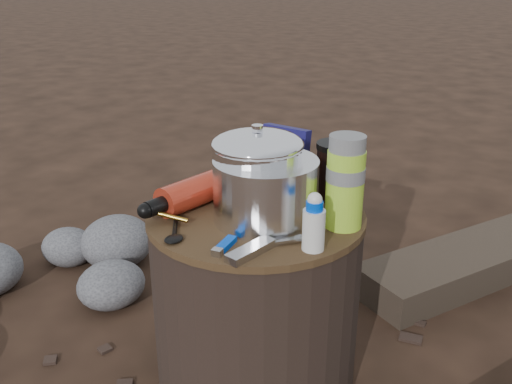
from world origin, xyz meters
The scene contains 15 objects.
ground centered at (0.00, 0.00, 0.00)m, with size 60.00×60.00×0.00m, color black.
stump centered at (0.00, 0.00, 0.22)m, with size 0.47×0.47×0.43m, color black.
log_small centered at (0.45, 0.92, 0.05)m, with size 0.22×1.20×0.10m, color #362B22.
foil_windscreen centered at (0.03, -0.02, 0.50)m, with size 0.22×0.22×0.13m, color white.
camping_pot centered at (0.01, -0.01, 0.53)m, with size 0.19×0.19×0.19m, color white.
fuel_bottle centered at (-0.13, -0.02, 0.47)m, with size 0.07×0.28×0.07m, color #B22E1B, non-canonical shape.
thermos centered at (0.19, 0.03, 0.53)m, with size 0.08×0.08×0.19m, color #A1D62F.
travel_mug centered at (0.11, 0.16, 0.50)m, with size 0.09×0.09×0.13m, color black.
stuff_sack centered at (-0.11, 0.16, 0.48)m, with size 0.15×0.12×0.10m, color yellow.
food_pouch centered at (-0.02, 0.16, 0.51)m, with size 0.12×0.03×0.15m, color #151251.
lighter centered at (0.03, -0.17, 0.44)m, with size 0.02×0.07×0.01m, color #0042D7.
multitool centered at (0.09, -0.17, 0.44)m, with size 0.03×0.11×0.02m, color #AEAEB3.
pot_grabber centered at (0.11, -0.11, 0.44)m, with size 0.03×0.12×0.01m, color #AEAEB3, non-canonical shape.
spork centered at (-0.11, -0.15, 0.44)m, with size 0.03×0.13×0.01m, color black, non-canonical shape.
squeeze_bottle centered at (0.18, -0.09, 0.48)m, with size 0.04×0.04×0.10m, color silver.
Camera 1 is at (0.56, -0.98, 0.94)m, focal length 40.12 mm.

